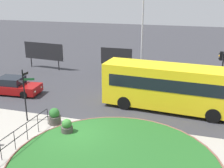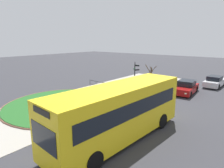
% 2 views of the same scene
% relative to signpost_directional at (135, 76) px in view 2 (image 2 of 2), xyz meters
% --- Properties ---
extents(ground, '(120.00, 120.00, 0.00)m').
position_rel_signpost_directional_xyz_m(ground, '(3.91, -0.79, -2.08)').
color(ground, '#333338').
extents(sidewalk_paving, '(32.00, 7.90, 0.02)m').
position_rel_signpost_directional_xyz_m(sidewalk_paving, '(3.91, -2.84, -2.07)').
color(sidewalk_paving, '#9E998E').
rests_on(sidewalk_paving, ground).
extents(grass_island, '(10.62, 10.62, 0.10)m').
position_rel_signpost_directional_xyz_m(grass_island, '(7.02, -3.16, -2.03)').
color(grass_island, '#235B23').
rests_on(grass_island, ground).
extents(grass_kerb_ring, '(10.93, 10.93, 0.11)m').
position_rel_signpost_directional_xyz_m(grass_kerb_ring, '(7.02, -3.16, -2.02)').
color(grass_kerb_ring, brown).
rests_on(grass_kerb_ring, ground).
extents(signpost_directional, '(1.19, 0.62, 3.58)m').
position_rel_signpost_directional_xyz_m(signpost_directional, '(0.00, 0.00, 0.00)').
color(signpost_directional, black).
rests_on(signpost_directional, ground).
extents(bollard_foreground, '(0.21, 0.21, 0.87)m').
position_rel_signpost_directional_xyz_m(bollard_foreground, '(0.03, -3.43, -1.63)').
color(bollard_foreground, black).
rests_on(bollard_foreground, ground).
extents(railing_grass_edge, '(0.34, 5.48, 1.13)m').
position_rel_signpost_directional_xyz_m(railing_grass_edge, '(1.47, -2.86, -1.36)').
color(railing_grass_edge, black).
rests_on(railing_grass_edge, ground).
extents(bus_yellow, '(9.82, 3.11, 3.30)m').
position_rel_signpost_directional_xyz_m(bus_yellow, '(8.94, 4.63, -0.31)').
color(bus_yellow, yellow).
rests_on(bus_yellow, ground).
extents(car_near_lane, '(4.63, 2.18, 1.45)m').
position_rel_signpost_directional_xyz_m(car_near_lane, '(-4.10, 4.21, -1.42)').
color(car_near_lane, maroon).
rests_on(car_near_lane, ground).
extents(car_trailing, '(4.54, 1.91, 1.38)m').
position_rel_signpost_directional_xyz_m(car_trailing, '(-9.66, 5.98, -1.44)').
color(car_trailing, silver).
rests_on(car_trailing, ground).
extents(planter_near_signpost, '(0.80, 0.80, 1.11)m').
position_rel_signpost_directional_xyz_m(planter_near_signpost, '(2.00, 0.08, -1.57)').
color(planter_near_signpost, '#47423D').
rests_on(planter_near_signpost, ground).
extents(planter_kerbside, '(0.72, 0.72, 0.94)m').
position_rel_signpost_directional_xyz_m(planter_kerbside, '(3.33, -0.86, -1.65)').
color(planter_kerbside, '#47423D').
rests_on(planter_kerbside, ground).
extents(street_tree_bare, '(1.39, 1.24, 2.66)m').
position_rel_signpost_directional_xyz_m(street_tree_bare, '(-5.74, -1.08, -0.70)').
color(street_tree_bare, '#423323').
rests_on(street_tree_bare, ground).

